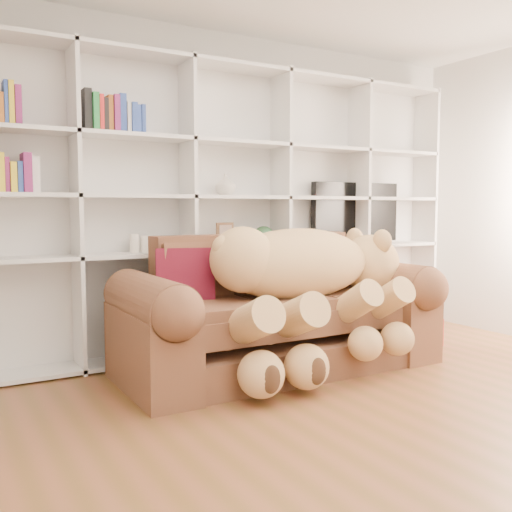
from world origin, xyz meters
TOP-DOWN VIEW (x-y plane):
  - floor at (0.00, 0.00)m, footprint 5.00×5.00m
  - wall_back at (0.00, 2.50)m, footprint 5.00×0.02m
  - bookshelf at (-0.24, 2.36)m, footprint 4.43×0.35m
  - sofa at (-0.00, 1.64)m, footprint 2.38×1.03m
  - teddy_bear at (0.12, 1.44)m, footprint 1.79×0.98m
  - throw_pillow at (-0.68, 1.81)m, footprint 0.46×0.34m
  - gift_box at (1.44, 1.57)m, footprint 0.37×0.36m
  - tv at (1.33, 2.35)m, footprint 0.99×0.18m
  - picture_frame at (-0.11, 2.30)m, footprint 0.17×0.05m
  - green_vase at (0.27, 2.30)m, footprint 0.19×0.19m
  - figurine_tall at (-0.89, 2.30)m, footprint 0.09×0.09m
  - figurine_short at (-0.80, 2.30)m, footprint 0.08×0.08m
  - snow_globe at (-0.73, 2.30)m, footprint 0.13×0.13m
  - shelf_vase at (-0.10, 2.30)m, footprint 0.18×0.18m

SIDE VIEW (x-z plane):
  - floor at x=0.00m, z-range 0.00..0.00m
  - gift_box at x=1.44m, z-range 0.00..0.24m
  - sofa at x=0.00m, z-range -0.12..0.88m
  - teddy_bear at x=0.12m, z-range 0.18..1.22m
  - throw_pillow at x=-0.68m, z-range 0.50..0.93m
  - figurine_short at x=-0.80m, z-range 0.86..1.00m
  - snow_globe at x=-0.73m, z-range 0.87..1.00m
  - figurine_tall at x=-0.89m, z-range 0.86..1.01m
  - green_vase at x=0.27m, z-range 0.86..1.05m
  - picture_frame at x=-0.11m, z-range 0.88..1.09m
  - tv at x=1.33m, z-range 0.86..1.45m
  - bookshelf at x=-0.24m, z-range 0.11..2.51m
  - wall_back at x=0.00m, z-range 0.00..2.70m
  - shelf_vase at x=-0.10m, z-range 1.31..1.49m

